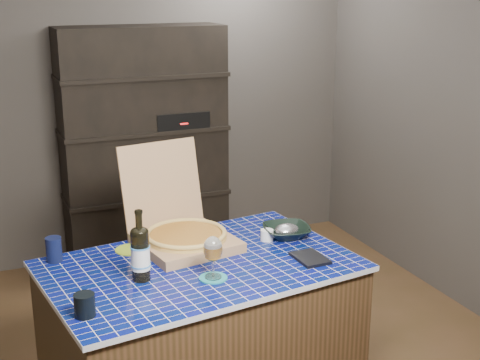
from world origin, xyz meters
name	(u,v)px	position (x,y,z in m)	size (l,w,h in m)	color
room	(216,148)	(0.00, 0.00, 1.25)	(3.50, 3.50, 3.50)	brown
shelving_unit	(145,148)	(0.00, 1.53, 0.90)	(1.20, 0.41, 1.80)	black
kitchen_island	(201,337)	(-0.25, -0.41, 0.40)	(1.56, 1.11, 0.80)	#4E321E
pizza_box	(183,233)	(-0.25, -0.16, 0.87)	(0.53, 0.61, 0.49)	tan
mead_bottle	(140,253)	(-0.55, -0.48, 0.93)	(0.09, 0.09, 0.33)	black
teal_trivet	(213,278)	(-0.25, -0.60, 0.80)	(0.13, 0.13, 0.01)	teal
wine_glass	(213,250)	(-0.25, -0.60, 0.94)	(0.09, 0.09, 0.20)	white
tumbler	(85,305)	(-0.85, -0.73, 0.85)	(0.09, 0.09, 0.10)	black
dvd_case	(310,258)	(0.27, -0.58, 0.81)	(0.14, 0.19, 0.02)	black
bowl	(287,232)	(0.30, -0.26, 0.83)	(0.25, 0.25, 0.06)	black
foil_contents	(287,230)	(0.30, -0.26, 0.84)	(0.14, 0.11, 0.06)	silver
white_jar	(267,235)	(0.18, -0.26, 0.83)	(0.07, 0.07, 0.06)	white
navy_cup	(54,249)	(-0.89, -0.11, 0.86)	(0.08, 0.08, 0.12)	black
green_trivet	(131,250)	(-0.51, -0.12, 0.80)	(0.16, 0.16, 0.01)	#96B827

